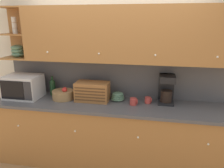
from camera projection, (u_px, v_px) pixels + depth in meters
ground_plane at (115, 150)px, 3.59m from camera, size 24.00×24.00×0.00m
wall_back at (115, 73)px, 3.25m from camera, size 5.69×0.06×2.60m
counter_unit at (111, 134)px, 3.15m from camera, size 3.31×0.68×0.95m
backsplash_panel at (115, 78)px, 3.24m from camera, size 3.29×0.01×0.56m
upper_cabinets at (125, 35)px, 2.87m from camera, size 3.29×0.37×0.73m
microwave at (23, 87)px, 3.21m from camera, size 0.51×0.38×0.33m
wine_bottle at (53, 86)px, 3.33m from camera, size 0.09×0.09×0.29m
fruit_basket at (63, 95)px, 3.18m from camera, size 0.31×0.31×0.19m
bread_box at (92, 92)px, 3.09m from camera, size 0.47×0.26×0.27m
bowl_stack_on_counter at (118, 96)px, 3.12m from camera, size 0.19×0.19×0.12m
mug_blue_second at (133, 102)px, 2.95m from camera, size 0.11×0.09×0.09m
mug at (148, 100)px, 3.02m from camera, size 0.10×0.09×0.09m
coffee_maker at (167, 88)px, 3.00m from camera, size 0.21×0.26×0.39m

